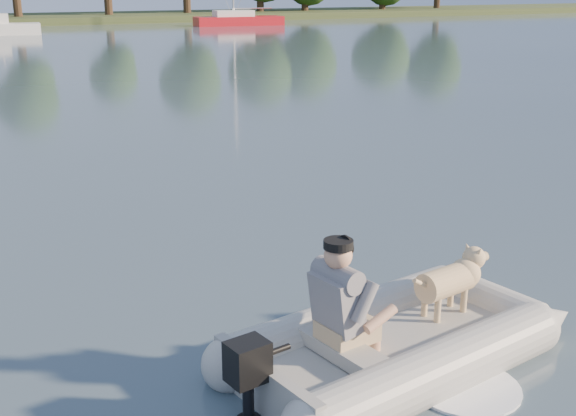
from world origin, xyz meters
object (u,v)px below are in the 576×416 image
dinghy (402,298)px  dog (445,287)px  man (339,297)px  sailboat (238,20)px  motorboat (3,21)px

dinghy → dog: dinghy is taller
man → sailboat: (19.82, 50.62, -0.37)m
man → dog: (1.36, 0.25, -0.27)m
man → sailboat: sailboat is taller
dog → sailboat: size_ratio=0.10×
motorboat → sailboat: size_ratio=0.49×
dog → sailboat: bearing=59.3°
dinghy → sailboat: (19.11, 50.54, -0.18)m
dog → sailboat: 53.64m
dog → sailboat: (18.47, 50.36, -0.10)m
dinghy → man: size_ratio=4.34×
motorboat → sailboat: sailboat is taller
man → sailboat: 54.36m
dinghy → motorboat: (1.04, 47.34, 0.32)m
dog → dinghy: bearing=-175.4°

